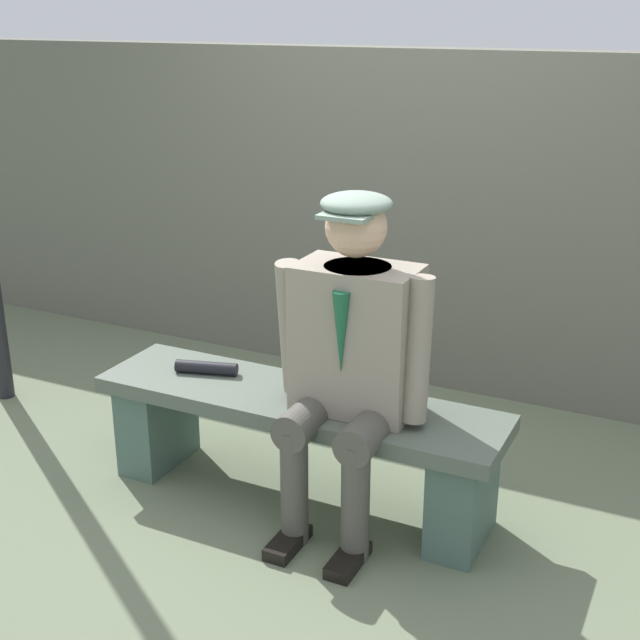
% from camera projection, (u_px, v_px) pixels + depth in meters
% --- Properties ---
extents(ground_plane, '(30.00, 30.00, 0.00)m').
position_uv_depth(ground_plane, '(298.00, 498.00, 3.75)').
color(ground_plane, '#626D53').
extents(bench, '(1.76, 0.45, 0.49)m').
position_uv_depth(bench, '(297.00, 431.00, 3.64)').
color(bench, '#4F5A4E').
rests_on(bench, ground).
extents(seated_man, '(0.64, 0.61, 1.37)m').
position_uv_depth(seated_man, '(351.00, 348.00, 3.33)').
color(seated_man, gray).
rests_on(seated_man, ground).
extents(rolled_magazine, '(0.28, 0.13, 0.06)m').
position_uv_depth(rolled_magazine, '(206.00, 368.00, 3.78)').
color(rolled_magazine, black).
rests_on(rolled_magazine, bench).
extents(stadium_wall, '(12.00, 0.24, 1.81)m').
position_uv_depth(stadium_wall, '(423.00, 221.00, 4.70)').
color(stadium_wall, '#5F6054').
rests_on(stadium_wall, ground).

